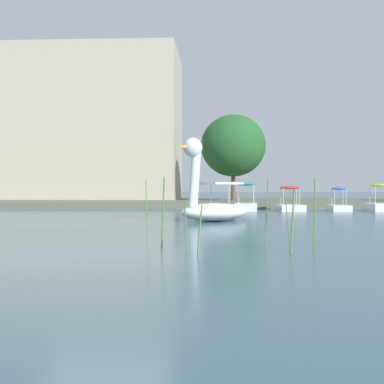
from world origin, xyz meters
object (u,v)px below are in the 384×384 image
Objects in this scene: swan_boat at (211,202)px; pedal_boat_red at (290,204)px; pedal_boat_blue at (339,205)px; pedal_boat_lime at (381,204)px; tree_broadleaf_right at (233,146)px; pedal_boat_teal at (246,203)px.

pedal_boat_red is (4.58, 10.01, -0.38)m from swan_boat.
pedal_boat_blue is at bearing 53.17° from swan_boat.
pedal_boat_blue is 0.88× the size of pedal_boat_lime.
pedal_boat_red is at bearing 174.84° from pedal_boat_blue.
tree_broadleaf_right is (-5.43, 12.87, 4.46)m from pedal_boat_blue.
pedal_boat_lime is at bearing -2.31° from pedal_boat_teal.
pedal_boat_lime is at bearing 45.08° from swan_boat.
tree_broadleaf_right is at bearing 102.04° from pedal_boat_red.
pedal_boat_blue is (2.74, -0.25, -0.02)m from pedal_boat_red.
pedal_boat_teal is 0.97× the size of pedal_boat_red.
pedal_boat_teal reaches higher than pedal_boat_red.
tree_broadleaf_right is (-0.17, 12.66, 4.34)m from pedal_boat_teal.
pedal_boat_red is 0.33× the size of tree_broadleaf_right.
tree_broadleaf_right is (1.89, 22.63, 4.06)m from swan_boat.
swan_boat is 12.21m from pedal_boat_blue.
swan_boat is at bearing -101.63° from pedal_boat_teal.
swan_boat is 1.72× the size of pedal_boat_blue.
tree_broadleaf_right is at bearing 112.87° from pedal_boat_blue.
pedal_boat_red is 5.07m from pedal_boat_lime.
pedal_boat_teal is 13.39m from tree_broadleaf_right.
pedal_boat_lime is (5.06, -0.35, 0.04)m from pedal_boat_red.
pedal_boat_teal is at bearing -89.24° from tree_broadleaf_right.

